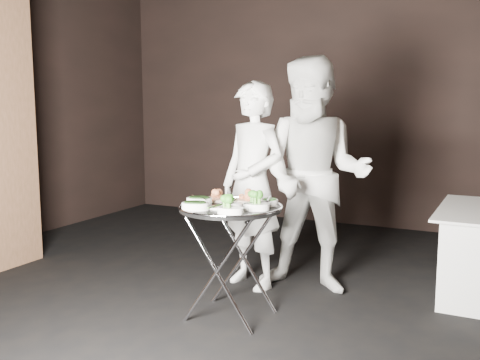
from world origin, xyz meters
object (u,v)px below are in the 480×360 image
at_px(waiter_right, 315,176).
at_px(serving_tray, 230,207).
at_px(waiter_left, 253,185).
at_px(tray_stand, 230,256).

bearing_deg(waiter_right, serving_tray, -118.41).
height_order(waiter_left, waiter_right, waiter_right).
height_order(serving_tray, waiter_left, waiter_left).
bearing_deg(tray_stand, waiter_left, 101.90).
xyz_separation_m(waiter_left, waiter_right, (0.48, 0.11, 0.09)).
bearing_deg(waiter_right, waiter_left, -172.23).
xyz_separation_m(serving_tray, waiter_right, (0.34, 0.79, 0.14)).
bearing_deg(waiter_left, serving_tray, -58.58).
xyz_separation_m(tray_stand, waiter_left, (-0.14, 0.68, 0.40)).
relative_size(serving_tray, waiter_left, 0.43).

